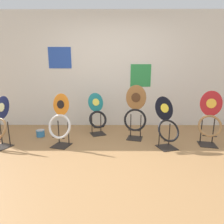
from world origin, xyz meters
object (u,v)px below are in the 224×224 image
object	(u,v)px
toilet_seat_display_navy_moon	(0,123)
toilet_seat_display_crimson_swirl	(210,120)
toilet_seat_display_jazz_black	(167,123)
paint_can	(41,133)
toilet_seat_display_woodgrain	(135,115)
toilet_seat_display_teal_sax	(97,115)
toilet_seat_display_orange_sun	(60,123)

from	to	relation	value
toilet_seat_display_navy_moon	toilet_seat_display_crimson_swirl	distance (m)	3.56
toilet_seat_display_jazz_black	toilet_seat_display_navy_moon	bearing A→B (deg)	-179.79
toilet_seat_display_navy_moon	paint_can	size ratio (longest dim) A/B	5.30
toilet_seat_display_navy_moon	toilet_seat_display_jazz_black	size ratio (longest dim) A/B	1.01
toilet_seat_display_jazz_black	toilet_seat_display_woodgrain	bearing A→B (deg)	140.74
toilet_seat_display_navy_moon	paint_can	world-z (taller)	toilet_seat_display_navy_moon
toilet_seat_display_teal_sax	toilet_seat_display_navy_moon	bearing A→B (deg)	-156.70
toilet_seat_display_orange_sun	toilet_seat_display_woodgrain	bearing A→B (deg)	15.16
toilet_seat_display_navy_moon	toilet_seat_display_jazz_black	bearing A→B (deg)	0.21
toilet_seat_display_teal_sax	paint_can	size ratio (longest dim) A/B	5.20
paint_can	toilet_seat_display_crimson_swirl	bearing A→B (deg)	-7.47
toilet_seat_display_orange_sun	toilet_seat_display_teal_sax	xyz separation A→B (m)	(0.57, 0.63, -0.02)
toilet_seat_display_woodgrain	toilet_seat_display_jazz_black	xyz separation A→B (m)	(0.48, -0.39, -0.06)
toilet_seat_display_woodgrain	toilet_seat_display_jazz_black	distance (m)	0.62
toilet_seat_display_crimson_swirl	paint_can	xyz separation A→B (m)	(-3.12, 0.41, -0.37)
toilet_seat_display_jazz_black	toilet_seat_display_crimson_swirl	size ratio (longest dim) A/B	0.90
toilet_seat_display_woodgrain	toilet_seat_display_crimson_swirl	xyz separation A→B (m)	(1.25, -0.30, -0.03)
toilet_seat_display_navy_moon	toilet_seat_display_woodgrain	world-z (taller)	toilet_seat_display_woodgrain
toilet_seat_display_teal_sax	paint_can	world-z (taller)	toilet_seat_display_teal_sax
toilet_seat_display_crimson_swirl	paint_can	distance (m)	3.17
toilet_seat_display_navy_moon	toilet_seat_display_orange_sun	world-z (taller)	toilet_seat_display_orange_sun
toilet_seat_display_jazz_black	toilet_seat_display_orange_sun	distance (m)	1.79
toilet_seat_display_woodgrain	toilet_seat_display_crimson_swirl	bearing A→B (deg)	-13.42
toilet_seat_display_woodgrain	toilet_seat_display_jazz_black	world-z (taller)	toilet_seat_display_woodgrain
toilet_seat_display_crimson_swirl	paint_can	size ratio (longest dim) A/B	5.82
toilet_seat_display_crimson_swirl	toilet_seat_display_teal_sax	bearing A→B (deg)	163.90
toilet_seat_display_orange_sun	toilet_seat_display_crimson_swirl	distance (m)	2.56
toilet_seat_display_woodgrain	toilet_seat_display_teal_sax	world-z (taller)	toilet_seat_display_woodgrain
toilet_seat_display_teal_sax	toilet_seat_display_orange_sun	bearing A→B (deg)	-132.15
toilet_seat_display_jazz_black	paint_can	size ratio (longest dim) A/B	5.23
toilet_seat_display_orange_sun	toilet_seat_display_crimson_swirl	world-z (taller)	toilet_seat_display_crimson_swirl
toilet_seat_display_woodgrain	toilet_seat_display_orange_sun	world-z (taller)	toilet_seat_display_woodgrain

